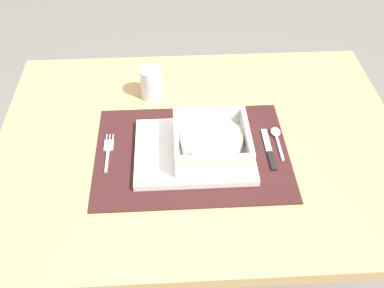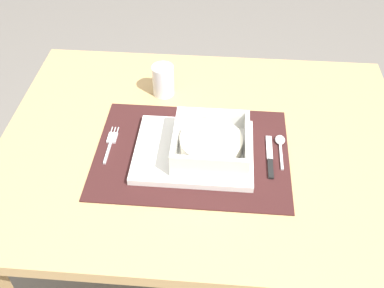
{
  "view_description": "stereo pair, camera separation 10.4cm",
  "coord_description": "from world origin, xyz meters",
  "px_view_note": "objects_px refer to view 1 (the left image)",
  "views": [
    {
      "loc": [
        -0.07,
        -0.8,
        1.46
      ],
      "look_at": [
        -0.02,
        -0.04,
        0.74
      ],
      "focal_mm": 42.36,
      "sensor_mm": 36.0,
      "label": 1
    },
    {
      "loc": [
        0.04,
        -0.8,
        1.46
      ],
      "look_at": [
        -0.02,
        -0.04,
        0.74
      ],
      "focal_mm": 42.36,
      "sensor_mm": 36.0,
      "label": 2
    }
  ],
  "objects_px": {
    "butter_knife": "(269,152)",
    "dining_table": "(200,168)",
    "fork": "(108,150)",
    "spoon": "(276,135)",
    "drinking_glass": "(151,85)",
    "porridge_bowl": "(212,142)"
  },
  "relations": [
    {
      "from": "butter_knife",
      "to": "dining_table",
      "type": "bearing_deg",
      "value": 159.05
    },
    {
      "from": "fork",
      "to": "spoon",
      "type": "xyz_separation_m",
      "value": [
        0.4,
        0.03,
        0.0
      ]
    },
    {
      "from": "dining_table",
      "to": "spoon",
      "type": "height_order",
      "value": "spoon"
    },
    {
      "from": "spoon",
      "to": "drinking_glass",
      "type": "height_order",
      "value": "drinking_glass"
    },
    {
      "from": "butter_knife",
      "to": "drinking_glass",
      "type": "xyz_separation_m",
      "value": [
        -0.28,
        0.24,
        0.03
      ]
    },
    {
      "from": "fork",
      "to": "dining_table",
      "type": "bearing_deg",
      "value": 8.39
    },
    {
      "from": "dining_table",
      "to": "porridge_bowl",
      "type": "distance_m",
      "value": 0.15
    },
    {
      "from": "fork",
      "to": "porridge_bowl",
      "type": "bearing_deg",
      "value": -4.93
    },
    {
      "from": "porridge_bowl",
      "to": "fork",
      "type": "height_order",
      "value": "porridge_bowl"
    },
    {
      "from": "fork",
      "to": "spoon",
      "type": "relative_size",
      "value": 1.13
    },
    {
      "from": "spoon",
      "to": "butter_knife",
      "type": "relative_size",
      "value": 0.81
    },
    {
      "from": "dining_table",
      "to": "fork",
      "type": "height_order",
      "value": "fork"
    },
    {
      "from": "porridge_bowl",
      "to": "spoon",
      "type": "distance_m",
      "value": 0.18
    },
    {
      "from": "drinking_glass",
      "to": "porridge_bowl",
      "type": "bearing_deg",
      "value": -59.39
    },
    {
      "from": "dining_table",
      "to": "drinking_glass",
      "type": "relative_size",
      "value": 11.66
    },
    {
      "from": "fork",
      "to": "spoon",
      "type": "height_order",
      "value": "spoon"
    },
    {
      "from": "porridge_bowl",
      "to": "spoon",
      "type": "bearing_deg",
      "value": 17.9
    },
    {
      "from": "porridge_bowl",
      "to": "drinking_glass",
      "type": "relative_size",
      "value": 2.01
    },
    {
      "from": "spoon",
      "to": "dining_table",
      "type": "bearing_deg",
      "value": -176.2
    },
    {
      "from": "porridge_bowl",
      "to": "butter_knife",
      "type": "bearing_deg",
      "value": -0.42
    },
    {
      "from": "porridge_bowl",
      "to": "dining_table",
      "type": "bearing_deg",
      "value": 111.14
    },
    {
      "from": "spoon",
      "to": "butter_knife",
      "type": "distance_m",
      "value": 0.06
    }
  ]
}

